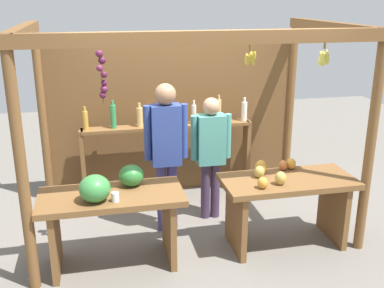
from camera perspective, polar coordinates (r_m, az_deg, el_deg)
The scene contains 7 objects.
ground_plane at distance 5.54m, azimuth -0.43°, elevation -9.56°, with size 12.00×12.00×0.00m, color slate.
market_stall at distance 5.50m, azimuth -1.45°, elevation 5.04°, with size 3.42×2.04×2.29m.
fruit_counter_left at distance 4.51m, azimuth -9.99°, elevation -7.64°, with size 1.39×0.65×1.01m.
fruit_counter_right at distance 4.93m, azimuth 11.61°, elevation -6.24°, with size 1.39×0.64×0.92m.
bottle_shelf_unit at distance 5.87m, azimuth -3.08°, elevation 0.57°, with size 2.20×0.22×1.36m.
vendor_man at distance 4.98m, azimuth -3.24°, elevation -0.04°, with size 0.48×0.23×1.69m.
vendor_woman at distance 5.31m, azimuth 2.36°, elevation -0.56°, with size 0.48×0.20×1.48m.
Camera 1 is at (-1.00, -4.81, 2.57)m, focal length 42.77 mm.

